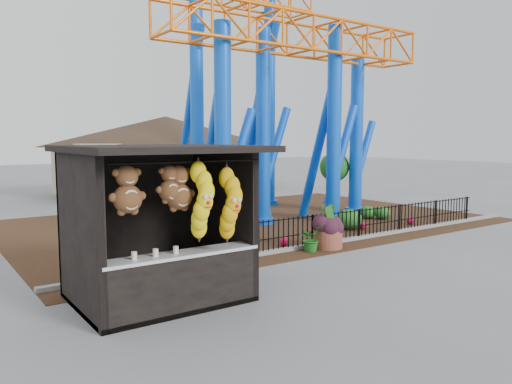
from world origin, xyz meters
TOP-DOWN VIEW (x-y plane):
  - ground at (0.00, 0.00)m, footprint 120.00×120.00m
  - mulch_bed at (4.00, 8.00)m, footprint 18.00×12.00m
  - curb at (4.00, 3.00)m, footprint 18.00×0.18m
  - prize_booth at (-3.02, 0.89)m, footprint 3.50×3.40m
  - picket_fence at (4.90, 3.00)m, footprint 12.20×0.06m
  - roller_coaster at (5.12, 8.23)m, footprint 11.00×6.37m
  - terracotta_planter at (3.07, 2.64)m, footprint 1.02×1.02m
  - planter_foliage at (3.07, 2.64)m, footprint 0.70×0.70m
  - potted_plant at (2.37, 2.60)m, footprint 0.85×0.79m
  - landscaping at (5.54, 5.31)m, footprint 7.61×4.52m
  - pavilion at (6.00, 20.00)m, footprint 15.00×15.00m

SIDE VIEW (x-z plane):
  - ground at x=0.00m, z-range 0.00..0.00m
  - mulch_bed at x=4.00m, z-range 0.00..0.02m
  - curb at x=4.00m, z-range 0.00..0.12m
  - terracotta_planter at x=3.07m, z-range 0.00..0.57m
  - landscaping at x=5.54m, z-range -0.05..0.68m
  - potted_plant at x=2.37m, z-range 0.00..0.78m
  - picket_fence at x=4.90m, z-range 0.00..1.00m
  - planter_foliage at x=3.07m, z-range 0.57..1.21m
  - prize_booth at x=-3.02m, z-range -0.02..3.10m
  - pavilion at x=6.00m, z-range 0.67..5.47m
  - roller_coaster at x=5.12m, z-range 1.03..11.85m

